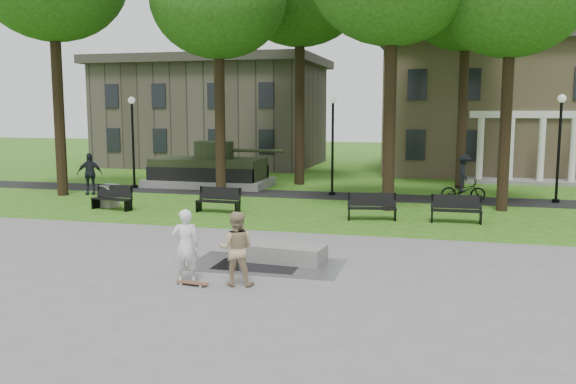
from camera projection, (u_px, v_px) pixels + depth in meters
The scene contains 22 objects.
ground at pixel (239, 252), 17.61m from camera, with size 120.00×120.00×0.00m, color #2A5514.
plaza at pixel (161, 304), 12.81m from camera, with size 22.00×16.00×0.02m, color gray.
footpath at pixel (321, 195), 29.13m from camera, with size 44.00×2.60×0.01m, color black.
building_right at pixel (515, 105), 39.51m from camera, with size 17.00×12.00×8.60m.
building_left at pixel (214, 116), 45.27m from camera, with size 15.00×10.00×7.20m, color #4C443D.
tree_1 at pixel (218, 1), 27.59m from camera, with size 6.20×6.20×11.63m.
lamp_left at pixel (133, 135), 31.51m from camera, with size 0.36×0.36×4.73m.
lamp_mid at pixel (333, 137), 28.92m from camera, with size 0.36×0.36×4.73m.
lamp_right at pixel (559, 139), 26.45m from camera, with size 0.36×0.36×4.73m.
tank_monument at pixel (210, 170), 32.53m from camera, with size 7.45×3.40×2.40m.
puddle at pixel (257, 266), 15.90m from camera, with size 2.20×1.20×0.00m, color black.
concrete_block at pixel (284, 253), 16.41m from camera, with size 2.20×1.00×0.45m, color gray.
skateboard at pixel (192, 284), 14.17m from camera, with size 0.78×0.20×0.07m, color brown.
skateboarder at pixel (185, 246), 14.30m from camera, with size 0.64×0.42×1.76m, color white.
friend_watching at pixel (236, 249), 14.09m from camera, with size 0.85×0.66×1.74m, color tan.
pedestrian_walker at pixel (90, 174), 29.30m from camera, with size 1.18×0.49×2.01m, color black.
cyclist at pixel (463, 182), 27.06m from camera, with size 1.99×1.15×2.13m.
park_bench_0 at pixel (113, 197), 24.96m from camera, with size 1.85×0.84×1.00m.
park_bench_1 at pixel (219, 199), 24.27m from camera, with size 1.83×0.65×1.00m.
park_bench_2 at pixel (372, 206), 22.64m from camera, with size 1.85×0.82×1.00m.
park_bench_3 at pixel (456, 208), 22.08m from camera, with size 1.81×0.58×1.00m.
trash_bin at pixel (109, 196), 25.58m from camera, with size 0.80×0.80×0.96m.
Camera 1 is at (5.67, -16.32, 4.08)m, focal length 38.00 mm.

